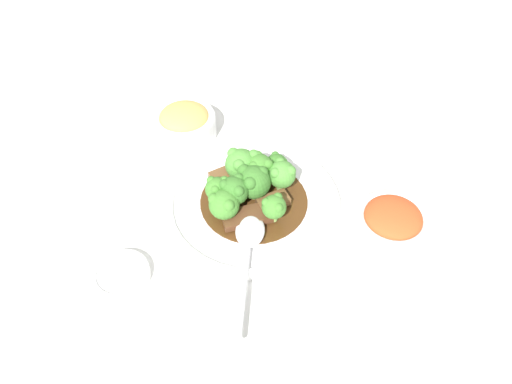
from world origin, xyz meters
TOP-DOWN VIEW (x-y plane):
  - ground_plane at (0.00, 0.00)m, footprint 4.00×4.00m
  - main_plate at (0.00, 0.00)m, footprint 0.26×0.26m
  - beef_strip_0 at (-0.03, 0.01)m, footprint 0.05×0.04m
  - beef_strip_1 at (0.04, -0.02)m, footprint 0.05×0.06m
  - beef_strip_2 at (0.01, 0.04)m, footprint 0.08×0.05m
  - broccoli_floret_0 at (0.03, 0.01)m, footprint 0.04×0.04m
  - broccoli_floret_1 at (-0.01, -0.03)m, footprint 0.04×0.04m
  - broccoli_floret_2 at (0.02, -0.04)m, footprint 0.05×0.05m
  - broccoli_floret_3 at (0.04, 0.03)m, footprint 0.04×0.04m
  - broccoli_floret_4 at (-0.04, -0.02)m, footprint 0.04×0.04m
  - broccoli_floret_5 at (0.00, -0.01)m, footprint 0.05×0.05m
  - broccoli_floret_6 at (-0.03, 0.04)m, footprint 0.03×0.03m
  - broccoli_floret_7 at (-0.03, -0.05)m, footprint 0.03×0.03m
  - broccoli_floret_8 at (0.05, 0.01)m, footprint 0.04×0.04m
  - serving_spoon at (0.01, 0.08)m, footprint 0.05×0.19m
  - side_bowl_kimchi at (-0.19, 0.06)m, footprint 0.10×0.10m
  - side_bowl_appetizer at (0.12, -0.16)m, footprint 0.10×0.10m
  - sauce_dish at (0.18, 0.12)m, footprint 0.08×0.08m

SIDE VIEW (x-z plane):
  - ground_plane at x=0.00m, z-range 0.00..0.00m
  - sauce_dish at x=0.18m, z-range 0.00..0.01m
  - main_plate at x=0.00m, z-range 0.00..0.02m
  - beef_strip_2 at x=0.01m, z-range 0.02..0.03m
  - beef_strip_0 at x=-0.03m, z-range 0.02..0.03m
  - serving_spoon at x=0.01m, z-range 0.02..0.03m
  - side_bowl_appetizer at x=0.12m, z-range 0.00..0.05m
  - beef_strip_1 at x=0.04m, z-range 0.02..0.03m
  - side_bowl_kimchi at x=-0.19m, z-range 0.00..0.06m
  - broccoli_floret_7 at x=-0.03m, z-range 0.02..0.07m
  - broccoli_floret_3 at x=0.04m, z-range 0.02..0.07m
  - broccoli_floret_6 at x=-0.03m, z-range 0.02..0.07m
  - broccoli_floret_8 at x=0.05m, z-range 0.03..0.07m
  - broccoli_floret_5 at x=0.00m, z-range 0.02..0.08m
  - broccoli_floret_4 at x=-0.04m, z-range 0.02..0.08m
  - broccoli_floret_1 at x=-0.01m, z-range 0.02..0.08m
  - broccoli_floret_0 at x=0.03m, z-range 0.03..0.08m
  - broccoli_floret_2 at x=0.02m, z-range 0.02..0.08m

